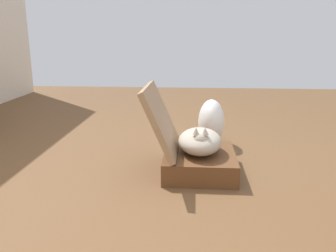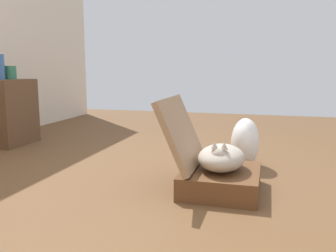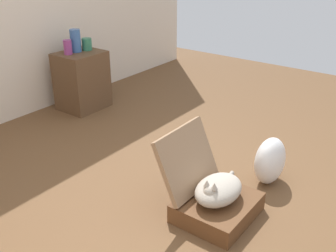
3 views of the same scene
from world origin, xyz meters
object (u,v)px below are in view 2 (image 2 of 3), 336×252
(plastic_bag_white, at_px, (245,143))
(side_table, at_px, (5,112))
(vase_short, at_px, (11,72))
(cat, at_px, (221,157))
(suitcase_base, at_px, (221,180))

(plastic_bag_white, height_order, side_table, side_table)
(side_table, xyz_separation_m, vase_short, (0.12, 0.00, 0.38))
(cat, bearing_deg, plastic_bag_white, -9.34)
(plastic_bag_white, relative_size, side_table, 0.59)
(cat, relative_size, vase_short, 3.68)
(suitcase_base, relative_size, side_table, 0.83)
(cat, xyz_separation_m, plastic_bag_white, (0.62, -0.10, -0.03))
(plastic_bag_white, bearing_deg, side_table, 84.98)
(cat, height_order, vase_short, vase_short)
(suitcase_base, height_order, plastic_bag_white, plastic_bag_white)
(plastic_bag_white, bearing_deg, vase_short, 82.03)
(cat, xyz_separation_m, side_table, (0.83, 2.23, 0.10))
(side_table, bearing_deg, vase_short, 2.01)
(cat, relative_size, plastic_bag_white, 1.28)
(plastic_bag_white, bearing_deg, cat, 170.66)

